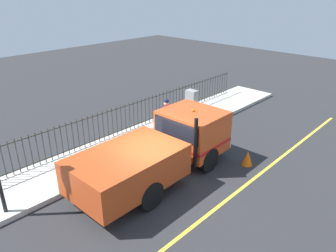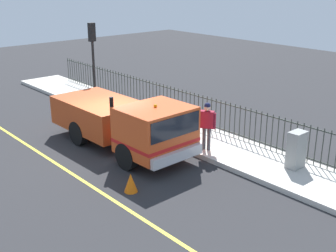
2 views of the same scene
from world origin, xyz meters
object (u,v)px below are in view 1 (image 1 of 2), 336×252
Objects in this scene: work_truck at (165,146)px; traffic_cone at (247,158)px; worker_standing at (166,114)px; utility_cabinet at (192,102)px.

traffic_cone is (-1.91, -2.73, -0.87)m from work_truck.
work_truck is 10.82× the size of traffic_cone.
worker_standing is 3.32m from utility_cabinet.
worker_standing is 2.99× the size of traffic_cone.
work_truck is 6.12m from utility_cabinet.
utility_cabinet is at bearing -26.95° from traffic_cone.
traffic_cone is at bearing 153.05° from utility_cabinet.
work_truck reaches higher than traffic_cone.
utility_cabinet is 2.11× the size of traffic_cone.
work_truck is 2.96m from worker_standing.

